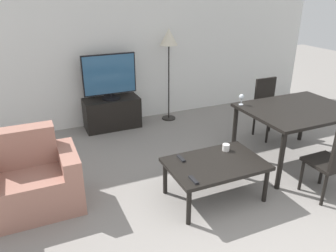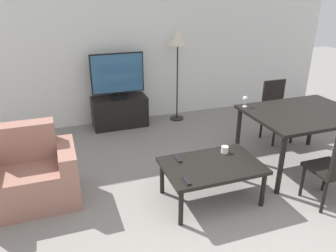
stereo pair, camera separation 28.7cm
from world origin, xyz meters
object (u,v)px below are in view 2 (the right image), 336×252
at_px(dining_chair_far, 276,108).
at_px(remote_primary, 186,181).
at_px(tv, 118,76).
at_px(coffee_table, 212,168).
at_px(armchair, 30,176).
at_px(dining_table, 303,118).
at_px(remote_secondary, 178,159).
at_px(cup_white_near, 225,149).
at_px(wine_glass_left, 245,99).
at_px(tv_stand, 120,112).
at_px(floor_lamp, 178,43).
at_px(dining_chair_near, 336,165).

xyz_separation_m(dining_chair_far, remote_primary, (-2.03, -1.36, -0.04)).
height_order(tv, coffee_table, tv).
distance_m(armchair, dining_table, 3.30).
relative_size(tv, remote_secondary, 5.74).
bearing_deg(cup_white_near, dining_table, 5.48).
relative_size(dining_table, wine_glass_left, 9.32).
bearing_deg(dining_chair_far, tv_stand, 149.15).
relative_size(tv, floor_lamp, 0.54).
xyz_separation_m(dining_chair_near, remote_secondary, (-1.47, 0.74, -0.04)).
bearing_deg(coffee_table, tv, 102.09).
bearing_deg(wine_glass_left, tv_stand, 127.72).
xyz_separation_m(tv_stand, dining_chair_near, (1.68, -2.95, 0.24)).
bearing_deg(remote_primary, floor_lamp, 71.05).
distance_m(tv, wine_glass_left, 2.16).
distance_m(coffee_table, wine_glass_left, 1.17).
bearing_deg(cup_white_near, wine_glass_left, 43.34).
bearing_deg(coffee_table, remote_primary, -149.91).
height_order(dining_chair_near, wine_glass_left, dining_chair_near).
bearing_deg(dining_table, tv, 132.16).
relative_size(dining_table, remote_secondary, 9.07).
bearing_deg(tv, cup_white_near, -70.84).
xyz_separation_m(dining_table, dining_chair_far, (0.24, 0.83, -0.19)).
bearing_deg(dining_chair_near, floor_lamp, 102.57).
bearing_deg(remote_secondary, remote_primary, -100.07).
distance_m(dining_chair_near, cup_white_near, 1.16).
bearing_deg(dining_chair_near, dining_table, 74.02).
bearing_deg(dining_chair_near, tv_stand, 119.62).
distance_m(tv, remote_primary, 2.68).
bearing_deg(remote_primary, remote_secondary, 79.93).
bearing_deg(wine_glass_left, remote_primary, -141.88).
bearing_deg(dining_table, dining_chair_near, -105.98).
distance_m(dining_chair_far, floor_lamp, 1.89).
bearing_deg(remote_secondary, dining_table, 2.93).
distance_m(dining_chair_far, wine_glass_left, 1.00).
distance_m(coffee_table, remote_secondary, 0.39).
bearing_deg(tv_stand, coffee_table, -77.92).
distance_m(tv_stand, tv, 0.62).
relative_size(armchair, tv_stand, 1.10).
distance_m(coffee_table, remote_primary, 0.46).
relative_size(armchair, coffee_table, 0.94).
bearing_deg(coffee_table, floor_lamp, 78.03).
bearing_deg(tv_stand, tv, -90.00).
bearing_deg(tv, dining_chair_far, -30.80).
height_order(tv_stand, remote_primary, tv_stand).
distance_m(tv_stand, dining_chair_near, 3.40).
height_order(floor_lamp, wine_glass_left, floor_lamp).
relative_size(armchair, tv, 1.16).
bearing_deg(floor_lamp, dining_chair_far, -48.14).
height_order(dining_table, wine_glass_left, wine_glass_left).
relative_size(tv, dining_chair_near, 0.94).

